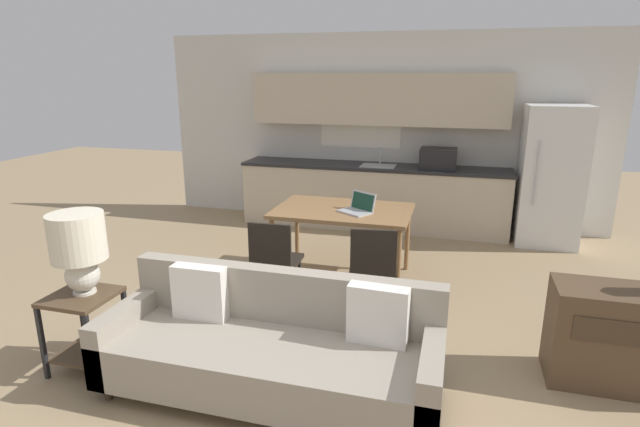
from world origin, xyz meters
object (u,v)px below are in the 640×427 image
object	(u,v)px
dining_chair_near_left	(275,258)
laptop	(358,207)
dining_chair_near_right	(373,265)
couch	(273,348)
table_lamp	(78,245)
dining_table	(343,215)
refrigerator	(550,176)
side_table	(84,319)
credenza	(628,339)

from	to	relation	value
dining_chair_near_left	laptop	distance (m)	1.06
dining_chair_near_right	laptop	size ratio (longest dim) A/B	2.10
dining_chair_near_left	couch	bearing A→B (deg)	107.81
dining_chair_near_right	table_lamp	bearing A→B (deg)	27.73
dining_table	dining_chair_near_left	size ratio (longest dim) A/B	1.66
dining_table	dining_chair_near_right	distance (m)	0.93
refrigerator	dining_chair_near_left	distance (m)	3.87
refrigerator	dining_chair_near_left	size ratio (longest dim) A/B	2.07
side_table	dining_chair_near_right	distance (m)	2.38
dining_table	dining_chair_near_right	world-z (taller)	dining_chair_near_right
side_table	credenza	size ratio (longest dim) A/B	0.58
dining_table	laptop	world-z (taller)	laptop
couch	table_lamp	world-z (taller)	table_lamp
couch	dining_chair_near_right	distance (m)	1.40
table_lamp	dining_chair_near_right	world-z (taller)	table_lamp
dining_chair_near_left	refrigerator	bearing A→B (deg)	-137.26
table_lamp	side_table	bearing A→B (deg)	-96.66
side_table	laptop	world-z (taller)	laptop
couch	laptop	distance (m)	2.09
refrigerator	couch	xyz separation A→B (m)	(-2.28, -3.95, -0.56)
dining_chair_near_left	laptop	world-z (taller)	laptop
dining_table	couch	world-z (taller)	couch
refrigerator	laptop	xyz separation A→B (m)	(-2.10, -1.93, -0.07)
laptop	dining_chair_near_left	bearing A→B (deg)	-95.56
side_table	credenza	xyz separation A→B (m)	(3.80, 0.85, -0.04)
refrigerator	dining_chair_near_right	bearing A→B (deg)	-124.47
table_lamp	credenza	bearing A→B (deg)	12.03
couch	laptop	world-z (taller)	laptop
side_table	table_lamp	size ratio (longest dim) A/B	0.99
dining_chair_near_right	credenza	bearing A→B (deg)	154.46
side_table	table_lamp	bearing A→B (deg)	83.34
dining_chair_near_left	dining_chair_near_right	distance (m)	0.92
dining_chair_near_left	dining_chair_near_right	bearing A→B (deg)	-177.44
refrigerator	couch	world-z (taller)	refrigerator
dining_table	side_table	distance (m)	2.65
refrigerator	couch	bearing A→B (deg)	-119.97
table_lamp	laptop	size ratio (longest dim) A/B	1.48
refrigerator	side_table	size ratio (longest dim) A/B	2.98
dining_chair_near_left	dining_chair_near_right	world-z (taller)	same
refrigerator	laptop	bearing A→B (deg)	-137.41
credenza	laptop	bearing A→B (deg)	149.37
credenza	dining_chair_near_right	distance (m)	1.99
credenza	dining_chair_near_left	bearing A→B (deg)	169.81
refrigerator	table_lamp	xyz separation A→B (m)	(-3.71, -4.03, 0.08)
side_table	dining_chair_near_right	bearing A→B (deg)	36.95
table_lamp	dining_chair_near_left	size ratio (longest dim) A/B	0.70
dining_chair_near_left	table_lamp	bearing A→B (deg)	51.11
dining_table	refrigerator	bearing A→B (deg)	39.29
dining_table	table_lamp	bearing A→B (deg)	-123.43
credenza	laptop	size ratio (longest dim) A/B	2.52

